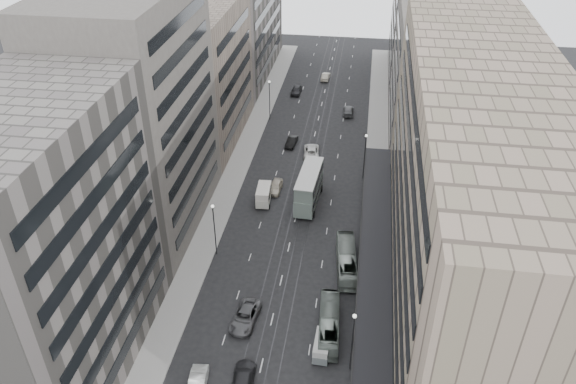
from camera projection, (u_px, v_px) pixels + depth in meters
The scene contains 27 objects.
ground at pixel (271, 325), 66.91m from camera, with size 220.00×220.00×0.00m, color black.
sidewalk_right at pixel (377, 171), 96.41m from camera, with size 4.00×125.00×0.15m, color gray.
sidewalk_left at pixel (240, 161), 99.33m from camera, with size 4.00×125.00×0.15m, color gray.
department_store at pixel (469, 199), 62.71m from camera, with size 19.20×60.00×30.00m.
building_right_mid at pixel (437, 77), 100.70m from camera, with size 15.00×28.00×24.00m, color #514C46.
building_right_far at pixel (428, 18), 124.40m from camera, with size 15.00×32.00×28.00m, color slate.
building_left_a at pixel (37, 254), 54.67m from camera, with size 15.00×28.00×30.00m, color slate.
building_left_b at pixel (136, 116), 75.90m from camera, with size 15.00×26.00×34.00m, color #514C46.
building_left_c at pixel (195, 74), 100.69m from camera, with size 15.00×28.00×25.00m, color #786A5D.
building_left_d at pixel (236, 14), 127.15m from camera, with size 15.00×38.00×28.00m, color slate.
lamp_right_near at pixel (353, 336), 58.74m from camera, with size 0.44×0.44×8.32m.
lamp_right_far at pixel (365, 151), 91.81m from camera, with size 0.44×0.44×8.32m.
lamp_left_near at pixel (214, 224), 75.15m from camera, with size 0.44×0.44×8.32m.
lamp_left_far at pixel (269, 96), 110.70m from camera, with size 0.44×0.44×8.32m.
bus_near at pixel (329, 324), 65.32m from camera, with size 2.28×9.72×2.71m, color gray.
bus_far at pixel (346, 260), 74.71m from camera, with size 2.41×10.30×2.87m, color gray.
double_decker at pixel (309, 187), 86.86m from camera, with size 3.74×10.45×5.62m.
vw_microbus at pixel (322, 346), 62.76m from camera, with size 1.98×4.11×2.19m.
panel_van at pixel (264, 194), 87.71m from camera, with size 2.46×4.64×2.85m.
sedan_2 at pixel (245, 317), 66.98m from camera, with size 2.73×5.92×1.65m, color #535355.
sedan_3 at pixel (243, 379), 59.44m from camera, with size 2.31×5.68×1.65m, color black.
sedan_4 at pixel (276, 187), 91.04m from camera, with size 1.85×4.59×1.56m, color beige.
sedan_5 at pixel (292, 142), 104.04m from camera, with size 1.57×4.50×1.48m, color black.
sedan_6 at pixel (311, 151), 101.00m from camera, with size 2.69×5.82×1.62m, color silver.
sedan_7 at pixel (348, 111), 115.22m from camera, with size 2.15×5.29×1.53m, color #515153.
sedan_8 at pixel (296, 90), 123.96m from camera, with size 2.00×4.97×1.69m, color #232326.
sedan_9 at pixel (326, 76), 130.84m from camera, with size 1.64×4.71×1.55m, color #BBB19A.
Camera 1 is at (8.91, -46.36, 50.07)m, focal length 35.00 mm.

